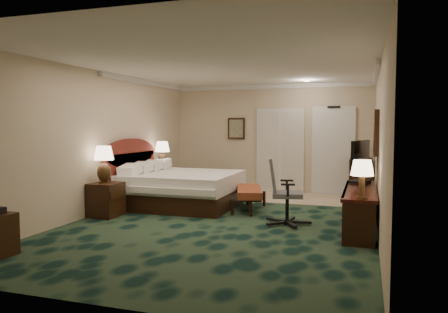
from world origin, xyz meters
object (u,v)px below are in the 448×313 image
(nightstand_far, at_px, (163,183))
(minibar, at_px, (361,179))
(lamp_near, at_px, (104,165))
(desk_chair, at_px, (287,191))
(bed_bench, at_px, (249,199))
(nightstand_near, at_px, (106,200))
(tv, at_px, (360,162))
(bed, at_px, (183,189))
(desk, at_px, (360,209))
(lamp_far, at_px, (162,155))

(nightstand_far, height_order, minibar, minibar)
(nightstand_far, height_order, lamp_near, lamp_near)
(lamp_near, bearing_deg, minibar, 37.89)
(desk_chair, bearing_deg, nightstand_far, 136.87)
(nightstand_far, distance_m, minibar, 4.55)
(minibar, bearing_deg, nightstand_far, -166.19)
(bed_bench, height_order, desk_chair, desk_chair)
(nightstand_near, relative_size, nightstand_far, 0.94)
(lamp_near, bearing_deg, desk_chair, 6.51)
(lamp_near, bearing_deg, tv, 13.98)
(bed, bearing_deg, bed_bench, -1.61)
(bed_bench, distance_m, tv, 2.26)
(bed, relative_size, tv, 2.26)
(desk, bearing_deg, desk_chair, -178.70)
(lamp_near, relative_size, tv, 0.70)
(nightstand_near, height_order, desk, desk)
(tv, bearing_deg, bed_bench, -173.17)
(bed, xyz_separation_m, tv, (3.52, -0.33, 0.69))
(lamp_far, height_order, minibar, lamp_far)
(tv, bearing_deg, desk, -74.11)
(minibar, bearing_deg, desk_chair, -110.32)
(nightstand_far, xyz_separation_m, bed_bench, (2.34, -0.98, -0.11))
(desk, bearing_deg, minibar, 90.53)
(bed, bearing_deg, lamp_far, 135.11)
(bed, relative_size, desk_chair, 1.94)
(tv, bearing_deg, nightstand_far, 178.65)
(bed, distance_m, lamp_far, 1.44)
(bed_bench, bearing_deg, desk_chair, -64.19)
(bed, height_order, lamp_near, lamp_near)
(nightstand_far, height_order, bed_bench, nightstand_far)
(nightstand_near, height_order, desk_chair, desk_chair)
(nightstand_far, height_order, tv, tv)
(lamp_far, distance_m, desk_chair, 3.86)
(nightstand_near, xyz_separation_m, bed_bench, (2.36, 1.38, -0.09))
(lamp_far, bearing_deg, desk_chair, -30.99)
(lamp_near, height_order, minibar, lamp_near)
(nightstand_far, relative_size, lamp_near, 0.97)
(nightstand_far, bearing_deg, minibar, 13.81)
(lamp_far, xyz_separation_m, bed_bench, (2.35, -0.95, -0.76))
(nightstand_near, relative_size, desk_chair, 0.55)
(lamp_near, xyz_separation_m, desk, (4.48, 0.40, -0.63))
(nightstand_far, distance_m, tv, 4.66)
(bed, height_order, nightstand_near, bed)
(bed, relative_size, lamp_far, 3.39)
(tv, relative_size, minibar, 1.04)
(lamp_far, bearing_deg, desk, -23.60)
(bed, relative_size, minibar, 2.35)
(lamp_far, bearing_deg, bed, -44.89)
(bed, distance_m, desk_chair, 2.60)
(bed_bench, relative_size, tv, 1.36)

